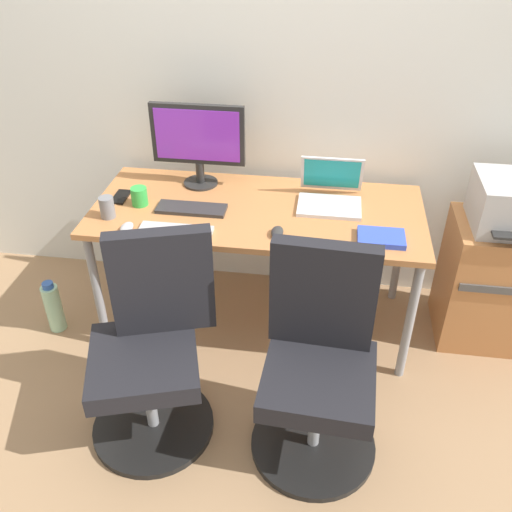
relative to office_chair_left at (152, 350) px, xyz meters
name	(u,v)px	position (x,y,z in m)	size (l,w,h in m)	color
ground_plane	(257,319)	(0.34, 0.75, -0.42)	(5.28, 5.28, 0.00)	#9E7A56
back_wall	(270,63)	(0.34, 1.19, 0.88)	(4.40, 0.04, 2.60)	silver
desk	(257,219)	(0.34, 0.75, 0.23)	(1.63, 0.72, 0.72)	#B77542
office_chair_left	(152,350)	(0.00, 0.00, 0.00)	(0.55, 0.55, 0.94)	black
office_chair_right	(319,367)	(0.70, 0.00, 0.00)	(0.54, 0.54, 0.94)	black
side_cabinet	(492,281)	(1.56, 0.82, -0.09)	(0.49, 0.42, 0.68)	#B77542
water_bottle_on_floor	(54,307)	(-0.74, 0.52, -0.28)	(0.09, 0.09, 0.31)	#A5D8B2
desktop_monitor	(198,140)	(0.01, 0.96, 0.54)	(0.48, 0.18, 0.43)	#262626
open_laptop	(330,193)	(0.69, 0.86, 0.35)	(0.31, 0.29, 0.22)	silver
keyboard_by_monitor	(175,232)	(0.00, 0.46, 0.30)	(0.34, 0.12, 0.02)	#B7B7B7
keyboard_by_laptop	(191,209)	(0.02, 0.68, 0.30)	(0.34, 0.12, 0.02)	#2D2D2D
mouse_by_monitor	(127,228)	(-0.23, 0.45, 0.31)	(0.06, 0.10, 0.03)	#B7B7B7
mouse_by_laptop	(277,232)	(0.46, 0.52, 0.31)	(0.06, 0.10, 0.03)	#2D2D2D
coffee_mug	(139,196)	(-0.24, 0.70, 0.34)	(0.08, 0.08, 0.09)	green
pen_cup	(107,207)	(-0.36, 0.56, 0.34)	(0.07, 0.07, 0.10)	slate
phone_near_laptop	(121,197)	(-0.36, 0.76, 0.30)	(0.07, 0.14, 0.01)	black
notebook	(381,238)	(0.93, 0.54, 0.30)	(0.21, 0.15, 0.03)	blue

